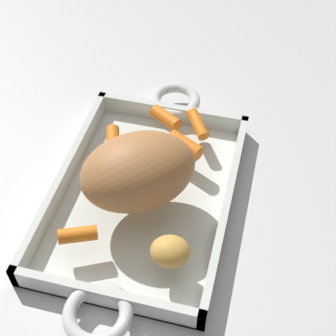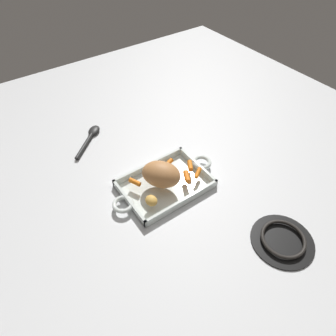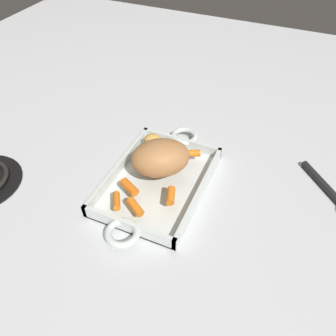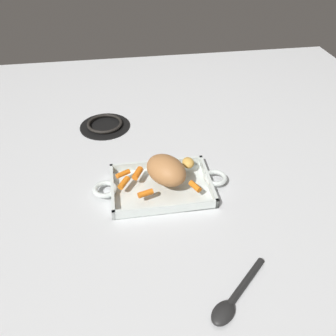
# 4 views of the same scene
# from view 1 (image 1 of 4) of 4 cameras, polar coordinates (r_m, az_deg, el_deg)

# --- Properties ---
(ground_plane) EXTENTS (2.15, 2.15, 0.00)m
(ground_plane) POSITION_cam_1_polar(r_m,az_deg,el_deg) (0.63, -2.73, -3.61)
(ground_plane) COLOR silver
(roasting_dish) EXTENTS (0.41, 0.22, 0.03)m
(roasting_dish) POSITION_cam_1_polar(r_m,az_deg,el_deg) (0.62, -2.77, -3.02)
(roasting_dish) COLOR silver
(roasting_dish) RESTS_ON ground_plane
(pork_roast) EXTENTS (0.16, 0.16, 0.08)m
(pork_roast) POSITION_cam_1_polar(r_m,az_deg,el_deg) (0.57, -3.55, -0.34)
(pork_roast) COLOR #AC7241
(pork_roast) RESTS_ON roasting_dish
(baby_carrot_long) EXTENTS (0.05, 0.04, 0.02)m
(baby_carrot_long) POSITION_cam_1_polar(r_m,az_deg,el_deg) (0.67, 3.41, 4.98)
(baby_carrot_long) COLOR orange
(baby_carrot_long) RESTS_ON roasting_dish
(baby_carrot_northwest) EXTENTS (0.04, 0.05, 0.02)m
(baby_carrot_northwest) POSITION_cam_1_polar(r_m,az_deg,el_deg) (0.64, 1.96, 2.62)
(baby_carrot_northwest) COLOR orange
(baby_carrot_northwest) RESTS_ON roasting_dish
(baby_carrot_short) EXTENTS (0.03, 0.05, 0.02)m
(baby_carrot_short) POSITION_cam_1_polar(r_m,az_deg,el_deg) (0.56, -10.17, -7.45)
(baby_carrot_short) COLOR orange
(baby_carrot_short) RESTS_ON roasting_dish
(baby_carrot_southeast) EXTENTS (0.04, 0.05, 0.02)m
(baby_carrot_southeast) POSITION_cam_1_polar(r_m,az_deg,el_deg) (0.67, -0.32, 5.70)
(baby_carrot_southeast) COLOR orange
(baby_carrot_southeast) RESTS_ON roasting_dish
(baby_carrot_northeast) EXTENTS (0.05, 0.03, 0.02)m
(baby_carrot_northeast) POSITION_cam_1_polar(r_m,az_deg,el_deg) (0.65, -6.26, 3.04)
(baby_carrot_northeast) COLOR orange
(baby_carrot_northeast) RESTS_ON roasting_dish
(potato_whole) EXTENTS (0.04, 0.05, 0.03)m
(potato_whole) POSITION_cam_1_polar(r_m,az_deg,el_deg) (0.53, 0.27, -9.44)
(potato_whole) COLOR gold
(potato_whole) RESTS_ON roasting_dish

